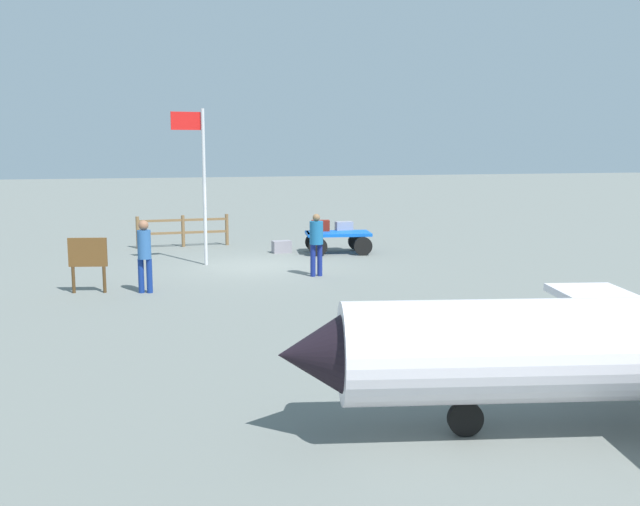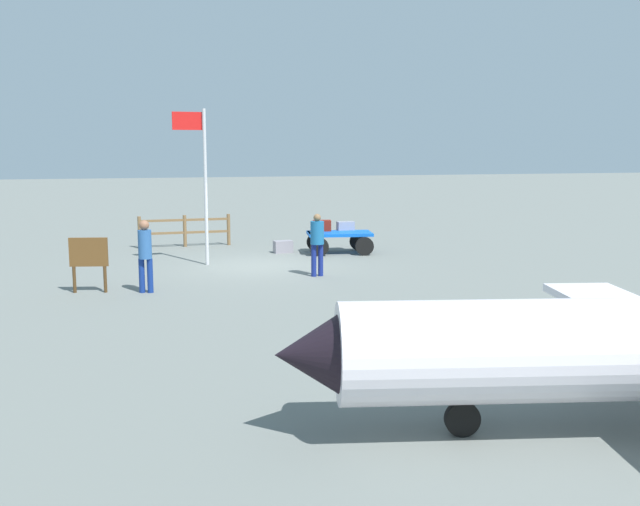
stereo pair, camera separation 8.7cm
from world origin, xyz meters
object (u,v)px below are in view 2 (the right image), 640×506
at_px(suitcase_grey, 345,226).
at_px(worker_lead, 317,239).
at_px(suitcase_maroon, 322,226).
at_px(flagpole, 201,173).
at_px(worker_trailing, 145,251).
at_px(luggage_cart, 339,238).
at_px(signboard, 89,257).
at_px(suitcase_navy, 283,247).

height_order(suitcase_grey, worker_lead, worker_lead).
distance_m(suitcase_maroon, flagpole, 4.80).
bearing_deg(worker_trailing, flagpole, -114.37).
bearing_deg(luggage_cart, signboard, 31.88).
bearing_deg(worker_trailing, worker_lead, -166.09).
relative_size(suitcase_navy, worker_lead, 0.37).
bearing_deg(suitcase_maroon, luggage_cart, 135.14).
relative_size(suitcase_maroon, suitcase_navy, 1.01).
xyz_separation_m(luggage_cart, worker_lead, (1.71, 3.92, 0.50)).
height_order(suitcase_maroon, worker_lead, worker_lead).
bearing_deg(suitcase_navy, signboard, 42.14).
distance_m(luggage_cart, suitcase_navy, 1.87).
bearing_deg(signboard, worker_trailing, 165.63).
height_order(worker_trailing, signboard, worker_trailing).
xyz_separation_m(suitcase_maroon, suitcase_grey, (-0.83, -0.07, -0.04)).
distance_m(worker_trailing, signboard, 1.37).
relative_size(suitcase_navy, signboard, 0.48).
distance_m(suitcase_grey, worker_trailing, 8.65).
relative_size(suitcase_maroon, flagpole, 0.14).
bearing_deg(luggage_cart, suitcase_navy, -16.97).
distance_m(suitcase_grey, suitcase_navy, 2.24).
relative_size(luggage_cart, suitcase_navy, 3.49).
relative_size(suitcase_grey, worker_trailing, 0.32).
height_order(luggage_cart, suitcase_maroon, suitcase_maroon).
xyz_separation_m(suitcase_navy, flagpole, (2.77, 1.81, 2.52)).
relative_size(worker_lead, worker_trailing, 0.97).
bearing_deg(worker_trailing, suitcase_maroon, -136.49).
bearing_deg(worker_trailing, suitcase_grey, -139.94).
relative_size(suitcase_maroon, worker_lead, 0.38).
bearing_deg(suitcase_maroon, signboard, 35.98).
bearing_deg(worker_lead, worker_trailing, 13.91).
bearing_deg(suitcase_maroon, flagpole, 22.89).
xyz_separation_m(worker_trailing, signboard, (1.32, -0.34, -0.14)).
relative_size(suitcase_grey, suitcase_navy, 0.89).
relative_size(luggage_cart, worker_trailing, 1.27).
bearing_deg(flagpole, signboard, 48.64).
relative_size(worker_lead, flagpole, 0.37).
relative_size(suitcase_grey, worker_lead, 0.33).
distance_m(suitcase_navy, flagpole, 4.16).
xyz_separation_m(worker_lead, flagpole, (2.82, -2.65, 1.71)).
bearing_deg(suitcase_maroon, worker_lead, 73.96).
xyz_separation_m(worker_trailing, flagpole, (-1.71, -3.77, 1.71)).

